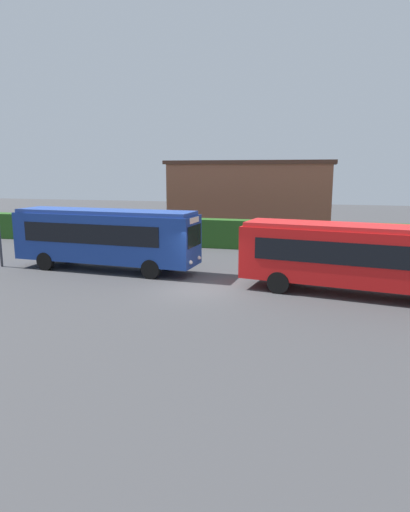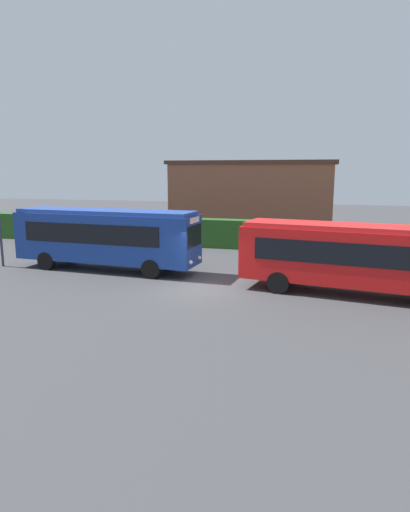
% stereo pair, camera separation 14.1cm
% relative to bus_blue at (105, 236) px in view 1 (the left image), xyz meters
% --- Properties ---
extents(ground_plane, '(114.99, 114.99, 0.00)m').
position_rel_bus_blue_xyz_m(ground_plane, '(6.11, -2.67, -1.92)').
color(ground_plane, '#424244').
extents(bus_blue, '(10.59, 2.95, 3.35)m').
position_rel_bus_blue_xyz_m(bus_blue, '(0.00, 0.00, 0.00)').
color(bus_blue, navy).
rests_on(bus_blue, ground_plane).
extents(bus_red, '(10.18, 3.84, 3.13)m').
position_rel_bus_blue_xyz_m(bus_red, '(12.90, -1.75, -0.11)').
color(bus_red, red).
rests_on(bus_red, ground_plane).
extents(person_right, '(0.45, 0.51, 1.78)m').
position_rel_bus_blue_xyz_m(person_right, '(-1.47, 2.62, -0.98)').
color(person_right, silver).
rests_on(person_right, ground_plane).
extents(hedge_row, '(69.50, 1.28, 2.02)m').
position_rel_bus_blue_xyz_m(hedge_row, '(6.11, 9.04, -0.91)').
color(hedge_row, '#28581E').
rests_on(hedge_row, ground_plane).
extents(depot_building, '(13.73, 5.68, 6.26)m').
position_rel_bus_blue_xyz_m(depot_building, '(5.40, 15.83, 1.22)').
color(depot_building, brown).
rests_on(depot_building, ground_plane).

